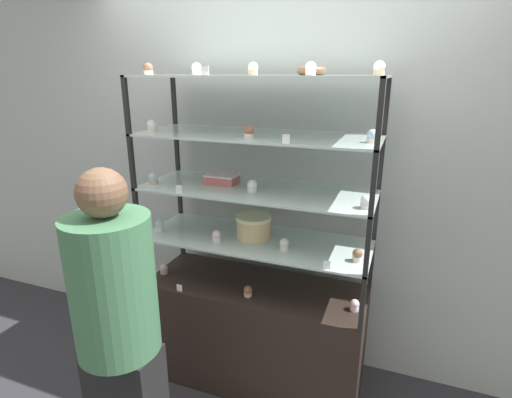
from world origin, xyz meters
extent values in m
plane|color=#2D2D33|center=(0.00, 0.00, 0.00)|extent=(20.00, 20.00, 0.00)
cube|color=#A8B2AD|center=(0.00, 0.40, 1.30)|extent=(8.00, 0.05, 2.60)
cube|color=black|center=(0.00, 0.00, 0.35)|extent=(1.35, 0.50, 0.69)
cube|color=black|center=(-0.66, 0.24, 0.85)|extent=(0.02, 0.02, 0.31)
cube|color=black|center=(0.66, 0.24, 0.85)|extent=(0.02, 0.02, 0.31)
cube|color=black|center=(-0.66, -0.24, 0.85)|extent=(0.02, 0.02, 0.31)
cube|color=black|center=(0.66, -0.24, 0.85)|extent=(0.02, 0.02, 0.31)
cube|color=#B2C6C1|center=(0.00, 0.00, 1.00)|extent=(1.35, 0.50, 0.01)
cube|color=black|center=(-0.66, 0.24, 1.16)|extent=(0.02, 0.02, 0.31)
cube|color=black|center=(0.66, 0.24, 1.16)|extent=(0.02, 0.02, 0.31)
cube|color=black|center=(-0.66, -0.24, 1.16)|extent=(0.02, 0.02, 0.31)
cube|color=black|center=(0.66, -0.24, 1.16)|extent=(0.02, 0.02, 0.31)
cube|color=#B2C6C1|center=(0.00, 0.00, 1.31)|extent=(1.35, 0.50, 0.01)
cube|color=black|center=(-0.66, 0.24, 1.48)|extent=(0.02, 0.02, 0.31)
cube|color=black|center=(0.66, 0.24, 1.48)|extent=(0.02, 0.02, 0.31)
cube|color=black|center=(-0.66, -0.24, 1.48)|extent=(0.02, 0.02, 0.31)
cube|color=black|center=(0.66, -0.24, 1.48)|extent=(0.02, 0.02, 0.31)
cube|color=#B2C6C1|center=(0.00, 0.00, 1.63)|extent=(1.35, 0.50, 0.01)
cube|color=black|center=(-0.66, 0.24, 1.79)|extent=(0.02, 0.02, 0.31)
cube|color=black|center=(0.66, 0.24, 1.79)|extent=(0.02, 0.02, 0.31)
cube|color=black|center=(-0.66, -0.24, 1.79)|extent=(0.02, 0.02, 0.31)
cube|color=black|center=(0.66, -0.24, 1.79)|extent=(0.02, 0.02, 0.31)
cube|color=#B2C6C1|center=(0.00, 0.00, 1.94)|extent=(1.35, 0.50, 0.01)
cylinder|color=#DBBC84|center=(-0.02, 0.02, 1.07)|extent=(0.20, 0.20, 0.12)
cylinder|color=#F4EAB2|center=(-0.02, 0.02, 1.14)|extent=(0.21, 0.21, 0.02)
cube|color=#C66660|center=(-0.23, 0.03, 1.34)|extent=(0.18, 0.13, 0.05)
cube|color=silver|center=(-0.23, 0.03, 1.37)|extent=(0.18, 0.13, 0.01)
cylinder|color=#CCB28C|center=(-0.62, -0.07, 0.71)|extent=(0.05, 0.05, 0.03)
sphere|color=silver|center=(-0.62, -0.07, 0.74)|extent=(0.05, 0.05, 0.05)
cylinder|color=#CCB28C|center=(0.00, -0.13, 0.71)|extent=(0.05, 0.05, 0.03)
sphere|color=#8C5B42|center=(0.00, -0.13, 0.74)|extent=(0.05, 0.05, 0.05)
cylinder|color=white|center=(0.61, -0.06, 0.71)|extent=(0.05, 0.05, 0.03)
sphere|color=silver|center=(0.61, -0.06, 0.74)|extent=(0.05, 0.05, 0.05)
cube|color=white|center=(-0.41, -0.23, 0.72)|extent=(0.04, 0.00, 0.04)
cylinder|color=white|center=(-0.61, -0.10, 1.02)|extent=(0.05, 0.05, 0.03)
sphere|color=silver|center=(-0.61, -0.10, 1.05)|extent=(0.05, 0.05, 0.05)
cylinder|color=white|center=(-0.20, -0.12, 1.02)|extent=(0.05, 0.05, 0.03)
sphere|color=silver|center=(-0.20, -0.12, 1.05)|extent=(0.05, 0.05, 0.05)
cylinder|color=beige|center=(0.20, -0.09, 1.02)|extent=(0.05, 0.05, 0.03)
sphere|color=white|center=(0.20, -0.09, 1.05)|extent=(0.05, 0.05, 0.05)
cylinder|color=beige|center=(0.60, -0.09, 1.02)|extent=(0.05, 0.05, 0.03)
sphere|color=#8C5B42|center=(0.60, -0.09, 1.05)|extent=(0.05, 0.05, 0.05)
cube|color=white|center=(0.47, -0.23, 1.03)|extent=(0.04, 0.00, 0.04)
cylinder|color=#CCB28C|center=(-0.61, -0.11, 1.33)|extent=(0.05, 0.05, 0.02)
sphere|color=silver|center=(-0.61, -0.11, 1.36)|extent=(0.06, 0.06, 0.06)
cylinder|color=white|center=(0.00, -0.06, 1.33)|extent=(0.05, 0.05, 0.02)
sphere|color=white|center=(0.00, -0.06, 1.36)|extent=(0.06, 0.06, 0.06)
cylinder|color=beige|center=(0.63, -0.13, 1.33)|extent=(0.05, 0.05, 0.02)
sphere|color=white|center=(0.63, -0.13, 1.36)|extent=(0.06, 0.06, 0.06)
cube|color=white|center=(-0.37, -0.23, 1.34)|extent=(0.04, 0.00, 0.04)
cylinder|color=beige|center=(-0.60, -0.10, 1.64)|extent=(0.05, 0.05, 0.02)
sphere|color=white|center=(-0.60, -0.10, 1.67)|extent=(0.05, 0.05, 0.05)
cylinder|color=beige|center=(0.01, -0.13, 1.64)|extent=(0.05, 0.05, 0.02)
sphere|color=#8C5B42|center=(0.01, -0.13, 1.67)|extent=(0.05, 0.05, 0.05)
cylinder|color=white|center=(0.62, -0.06, 1.64)|extent=(0.05, 0.05, 0.02)
sphere|color=silver|center=(0.62, -0.06, 1.67)|extent=(0.05, 0.05, 0.05)
cube|color=white|center=(0.24, -0.23, 1.65)|extent=(0.04, 0.00, 0.04)
cylinder|color=beige|center=(-0.61, -0.09, 1.96)|extent=(0.05, 0.05, 0.02)
sphere|color=#8C5B42|center=(-0.61, -0.09, 1.98)|extent=(0.05, 0.05, 0.05)
cylinder|color=white|center=(-0.32, -0.07, 1.96)|extent=(0.05, 0.05, 0.02)
sphere|color=white|center=(-0.32, -0.07, 1.98)|extent=(0.05, 0.05, 0.05)
cylinder|color=#CCB28C|center=(0.00, -0.04, 1.96)|extent=(0.05, 0.05, 0.02)
sphere|color=#F4EAB2|center=(0.00, -0.04, 1.98)|extent=(0.05, 0.05, 0.05)
cylinder|color=white|center=(0.31, -0.08, 1.96)|extent=(0.05, 0.05, 0.02)
sphere|color=white|center=(0.31, -0.08, 1.98)|extent=(0.05, 0.05, 0.05)
cylinder|color=#CCB28C|center=(0.63, -0.08, 1.96)|extent=(0.05, 0.05, 0.02)
sphere|color=white|center=(0.63, -0.08, 1.98)|extent=(0.05, 0.05, 0.05)
cube|color=white|center=(-0.18, -0.23, 1.97)|extent=(0.04, 0.00, 0.04)
torus|color=brown|center=(0.29, 0.04, 1.97)|extent=(0.15, 0.15, 0.04)
cylinder|color=#3F724C|center=(-0.36, -0.83, 1.06)|extent=(0.37, 0.37, 0.64)
sphere|color=brown|center=(-0.36, -0.83, 1.49)|extent=(0.21, 0.21, 0.21)
camera|label=1|loc=(0.78, -2.06, 1.96)|focal=28.00mm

